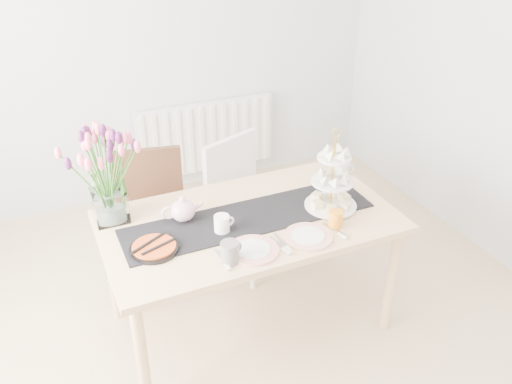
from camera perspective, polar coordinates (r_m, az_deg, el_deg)
name	(u,v)px	position (r m, az deg, el deg)	size (l,w,h in m)	color
room_shell	(258,165)	(2.32, 0.23, 2.83)	(4.50, 4.50, 4.50)	tan
radiator	(206,137)	(4.70, -5.25, 5.82)	(1.20, 0.08, 0.60)	white
dining_table	(249,230)	(3.02, -0.72, -4.01)	(1.60, 0.90, 0.75)	tan
chair_brown	(151,210)	(3.53, -11.03, -1.90)	(0.53, 0.53, 0.91)	#382214
chair_white	(243,195)	(3.63, -1.37, -0.31)	(0.58, 0.58, 0.91)	white
table_runner	(249,218)	(2.97, -0.73, -2.73)	(1.40, 0.35, 0.01)	black
tulip_vase	(103,161)	(2.90, -15.82, 3.12)	(0.64, 0.64, 0.55)	silver
cake_stand	(332,188)	(3.04, 7.98, 0.39)	(0.29, 0.29, 0.43)	gold
teapot	(183,210)	(2.94, -7.70, -1.92)	(0.22, 0.18, 0.14)	silver
cream_jug	(341,169)	(3.41, 8.91, 2.36)	(0.10, 0.10, 0.10)	silver
tart_tin	(154,248)	(2.77, -10.67, -5.84)	(0.25, 0.25, 0.03)	black
mug_grey	(230,252)	(2.63, -2.77, -6.36)	(0.09, 0.09, 0.11)	slate
mug_white	(222,224)	(2.84, -3.61, -3.40)	(0.08, 0.08, 0.10)	white
mug_orange	(336,219)	(2.92, 8.39, -2.82)	(0.08, 0.08, 0.09)	orange
plate_left	(253,250)	(2.72, -0.31, -6.14)	(0.26, 0.26, 0.01)	white
plate_right	(308,237)	(2.83, 5.51, -4.69)	(0.26, 0.26, 0.01)	white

